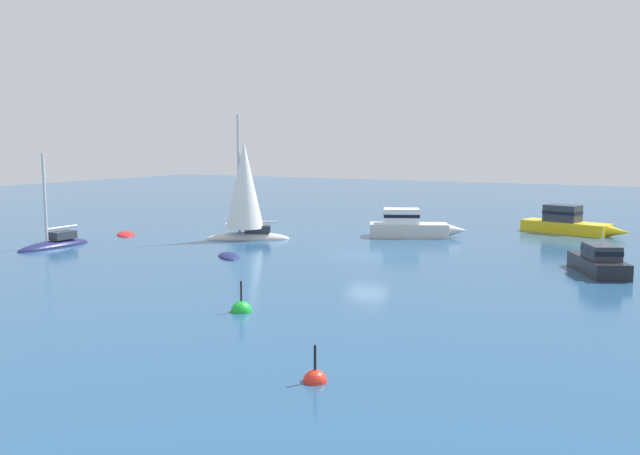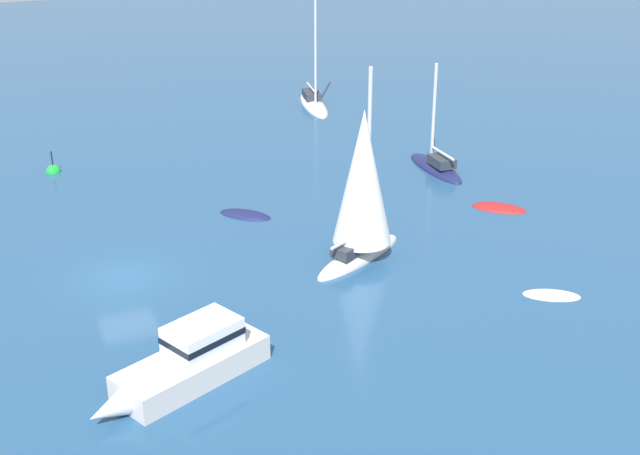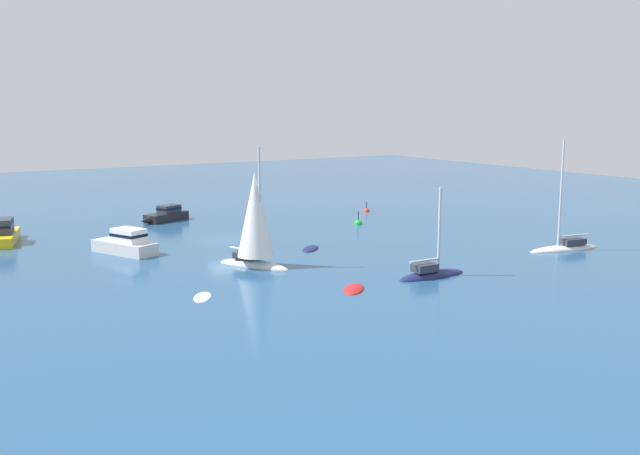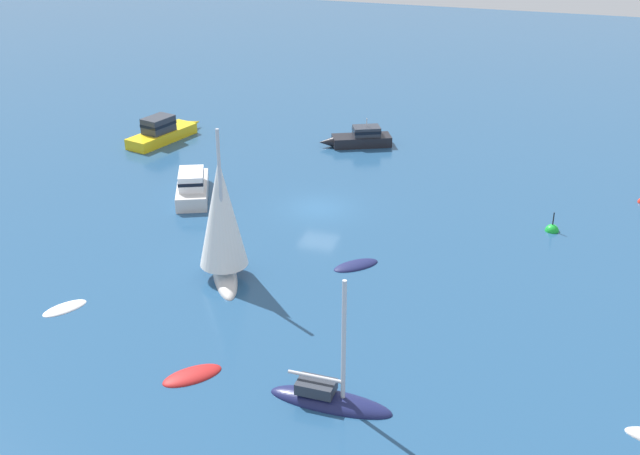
# 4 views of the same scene
# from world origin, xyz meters

# --- Properties ---
(ground_plane) EXTENTS (160.00, 160.00, 0.00)m
(ground_plane) POSITION_xyz_m (0.00, 0.00, 0.00)
(ground_plane) COLOR navy
(cabin_cruiser) EXTENTS (8.14, 3.71, 2.16)m
(cabin_cruiser) POSITION_xyz_m (9.40, 16.64, 0.80)
(cabin_cruiser) COLOR yellow
(cabin_cruiser) RESTS_ON ground
(rib) EXTENTS (2.66, 2.17, 0.30)m
(rib) POSITION_xyz_m (-16.51, 8.83, 0.00)
(rib) COLOR white
(rib) RESTS_ON ground
(powerboat) EXTENTS (7.14, 4.28, 2.08)m
(powerboat) POSITION_xyz_m (-0.64, 9.06, 0.82)
(powerboat) COLOR silver
(powerboat) RESTS_ON ground
(skiff) EXTENTS (2.89, 2.89, 0.45)m
(skiff) POSITION_xyz_m (-7.22, -4.59, 0.00)
(skiff) COLOR #191E4C
(skiff) RESTS_ON ground
(cabin_cruiser_1) EXTENTS (3.70, 5.90, 2.31)m
(cabin_cruiser_1) POSITION_xyz_m (13.17, 0.63, 0.65)
(cabin_cruiser_1) COLOR black
(cabin_cruiser_1) RESTS_ON ground
(ketch_1) EXTENTS (1.61, 5.60, 6.69)m
(ketch_1) POSITION_xyz_m (-19.85, -6.83, 0.17)
(ketch_1) COLOR #191E4C
(ketch_1) RESTS_ON ground
(skiff_1) EXTENTS (3.00, 2.91, 0.47)m
(skiff_1) POSITION_xyz_m (-19.89, -0.25, 0.00)
(skiff_1) COLOR #B21E1E
(skiff_1) RESTS_ON ground
(ketch_2) EXTENTS (5.92, 4.08, 9.42)m
(ketch_2) POSITION_xyz_m (-10.64, 2.20, 3.32)
(ketch_2) COLOR silver
(ketch_2) RESTS_ON ground
(mooring_buoy) EXTENTS (0.87, 0.87, 1.71)m
(mooring_buoy) POSITION_xyz_m (1.13, -15.24, 0.01)
(mooring_buoy) COLOR green
(mooring_buoy) RESTS_ON ground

